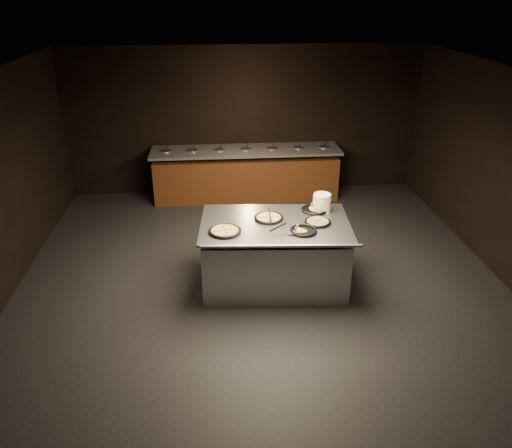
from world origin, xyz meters
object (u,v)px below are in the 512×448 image
(pan_veggie_whole, at_px, (225,231))
(pan_cheese_whole, at_px, (269,218))
(plate_stack, at_px, (322,202))
(serving_counter, at_px, (275,255))

(pan_veggie_whole, bearing_deg, pan_cheese_whole, 29.98)
(plate_stack, height_order, pan_cheese_whole, plate_stack)
(plate_stack, bearing_deg, pan_veggie_whole, -157.39)
(plate_stack, height_order, pan_veggie_whole, plate_stack)
(pan_veggie_whole, height_order, pan_cheese_whole, same)
(serving_counter, relative_size, pan_cheese_whole, 5.24)
(serving_counter, xyz_separation_m, pan_cheese_whole, (-0.08, 0.13, 0.53))
(serving_counter, height_order, plate_stack, plate_stack)
(plate_stack, relative_size, pan_cheese_whole, 0.61)
(pan_veggie_whole, distance_m, pan_cheese_whole, 0.71)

